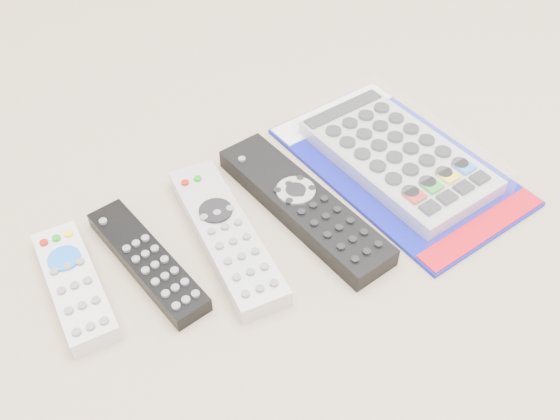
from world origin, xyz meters
TOP-DOWN VIEW (x-y plane):
  - remote_small_grey at (-0.21, 0.06)m, footprint 0.07×0.16m
  - remote_slim_black at (-0.14, 0.05)m, footprint 0.05×0.19m
  - remote_silver_dvd at (-0.05, 0.03)m, footprint 0.09×0.23m
  - remote_large_black at (0.05, 0.01)m, footprint 0.07×0.25m
  - jumbo_remote_packaged at (0.19, 0.01)m, footprint 0.19×0.31m

SIDE VIEW (x-z plane):
  - remote_slim_black at x=-0.14m, z-range 0.00..0.02m
  - remote_small_grey at x=-0.21m, z-range 0.00..0.02m
  - remote_silver_dvd at x=-0.05m, z-range 0.00..0.03m
  - remote_large_black at x=0.05m, z-range 0.00..0.03m
  - jumbo_remote_packaged at x=0.19m, z-range 0.00..0.04m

